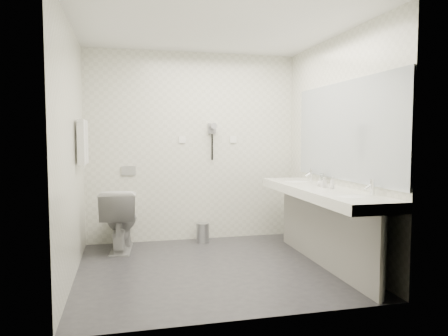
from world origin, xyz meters
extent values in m
plane|color=#2B2B30|center=(0.00, 0.00, 0.00)|extent=(2.80, 2.80, 0.00)
plane|color=white|center=(0.00, 0.00, 2.50)|extent=(2.80, 2.80, 0.00)
plane|color=silver|center=(0.00, 1.30, 1.25)|extent=(2.80, 0.00, 2.80)
plane|color=silver|center=(0.00, -1.30, 1.25)|extent=(2.80, 0.00, 2.80)
plane|color=silver|center=(-1.40, 0.00, 1.25)|extent=(0.00, 2.60, 2.60)
plane|color=silver|center=(1.40, 0.00, 1.25)|extent=(0.00, 2.60, 2.60)
cube|color=white|center=(1.12, -0.20, 0.80)|extent=(0.55, 2.20, 0.10)
cube|color=gray|center=(1.15, -0.20, 0.38)|extent=(0.03, 2.15, 0.75)
cylinder|color=silver|center=(1.18, -1.24, 0.38)|extent=(0.06, 0.06, 0.75)
cylinder|color=silver|center=(1.18, 0.84, 0.38)|extent=(0.06, 0.06, 0.75)
cube|color=#B2BCC6|center=(1.39, -0.20, 1.45)|extent=(0.02, 2.20, 1.05)
ellipsoid|color=white|center=(1.12, -0.85, 0.83)|extent=(0.40, 0.31, 0.05)
ellipsoid|color=white|center=(1.12, 0.45, 0.83)|extent=(0.40, 0.31, 0.05)
cylinder|color=silver|center=(1.32, -0.85, 0.92)|extent=(0.04, 0.04, 0.15)
cylinder|color=silver|center=(1.32, 0.45, 0.92)|extent=(0.04, 0.04, 0.15)
imported|color=silver|center=(1.16, -0.20, 0.91)|extent=(0.05, 0.05, 0.11)
imported|color=silver|center=(1.17, -0.08, 0.89)|extent=(0.07, 0.07, 0.08)
imported|color=silver|center=(1.19, -0.32, 0.91)|extent=(0.06, 0.06, 0.13)
cylinder|color=silver|center=(1.29, 0.10, 0.90)|extent=(0.07, 0.07, 0.10)
cylinder|color=silver|center=(1.33, 0.17, 0.91)|extent=(0.06, 0.06, 0.12)
imported|color=white|center=(-0.97, 0.95, 0.38)|extent=(0.50, 0.79, 0.76)
cube|color=#B2B5BA|center=(-0.85, 1.29, 0.95)|extent=(0.18, 0.02, 0.12)
cylinder|color=#B2B5BA|center=(0.09, 1.10, 0.12)|extent=(0.19, 0.19, 0.24)
cylinder|color=#B2B5BA|center=(0.09, 1.10, 0.25)|extent=(0.17, 0.17, 0.01)
cylinder|color=silver|center=(-1.35, 0.55, 1.55)|extent=(0.02, 0.62, 0.02)
cube|color=silver|center=(-1.34, 0.41, 1.33)|extent=(0.07, 0.24, 0.48)
cube|color=silver|center=(-1.34, 0.69, 1.33)|extent=(0.07, 0.24, 0.48)
cube|color=gray|center=(0.25, 1.27, 1.50)|extent=(0.10, 0.04, 0.14)
cylinder|color=gray|center=(0.25, 1.20, 1.53)|extent=(0.08, 0.14, 0.08)
cylinder|color=black|center=(0.25, 1.26, 1.25)|extent=(0.02, 0.02, 0.35)
cube|color=white|center=(-0.15, 1.29, 1.35)|extent=(0.09, 0.02, 0.09)
cube|color=white|center=(0.55, 1.29, 1.35)|extent=(0.09, 0.02, 0.09)
camera|label=1|loc=(-0.91, -4.29, 1.39)|focal=33.85mm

